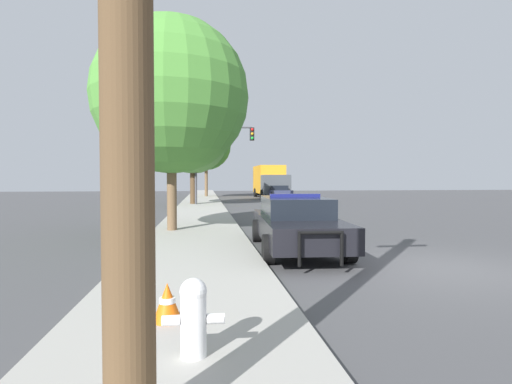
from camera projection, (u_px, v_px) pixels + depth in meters
ground_plane at (441, 269)px, 8.26m from camera, size 110.00×110.00×0.00m
sidewalk_left at (192, 273)px, 7.61m from camera, size 3.00×110.00×0.13m
police_car at (296, 222)px, 10.35m from camera, size 2.24×5.28×1.47m
fire_hydrant at (193, 315)px, 3.87m from camera, size 0.60×0.26×0.77m
traffic_light at (219, 148)px, 27.57m from camera, size 4.13×0.35×5.47m
car_background_distant at (264, 188)px, 48.35m from camera, size 2.01×3.96×1.38m
car_background_oncoming at (278, 192)px, 35.92m from camera, size 2.04×4.27×1.28m
box_truck at (270, 181)px, 40.12m from camera, size 2.77×7.86×3.21m
tree_sidewalk_mid at (193, 140)px, 27.73m from camera, size 4.78×4.78×6.89m
tree_sidewalk_far at (206, 145)px, 40.09m from camera, size 5.00×5.00×7.63m
tree_sidewalk_near at (171, 96)px, 13.38m from camera, size 5.23×5.23×7.14m
traffic_cone at (167, 302)px, 4.84m from camera, size 0.35×0.35×0.47m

